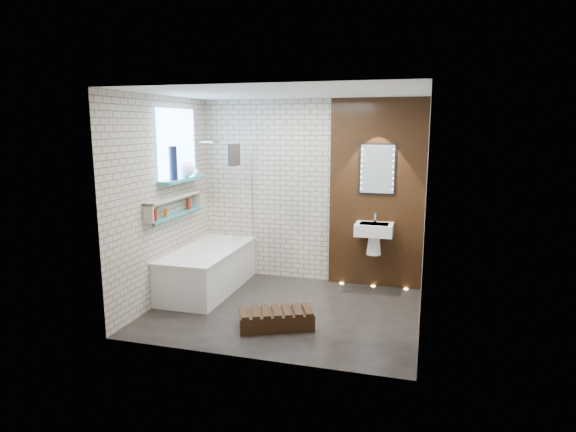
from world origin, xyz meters
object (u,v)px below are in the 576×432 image
(washbasin, at_px, (374,234))
(led_mirror, at_px, (377,169))
(bathtub, at_px, (208,269))
(walnut_step, at_px, (276,320))
(bath_screen, at_px, (243,194))

(washbasin, xyz_separation_m, led_mirror, (0.00, 0.16, 0.86))
(bathtub, xyz_separation_m, led_mirror, (2.17, 0.78, 1.36))
(washbasin, bearing_deg, walnut_step, -119.14)
(bath_screen, height_order, walnut_step, bath_screen)
(bath_screen, distance_m, led_mirror, 1.89)
(walnut_step, bearing_deg, bathtub, 142.62)
(washbasin, relative_size, walnut_step, 0.71)
(led_mirror, bearing_deg, bathtub, -160.22)
(bathtub, distance_m, led_mirror, 2.68)
(bath_screen, distance_m, washbasin, 1.89)
(bath_screen, bearing_deg, walnut_step, -56.86)
(washbasin, bearing_deg, bathtub, -163.99)
(bath_screen, xyz_separation_m, walnut_step, (0.93, -1.42, -1.19))
(bathtub, bearing_deg, bath_screen, 51.10)
(bath_screen, relative_size, washbasin, 2.41)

